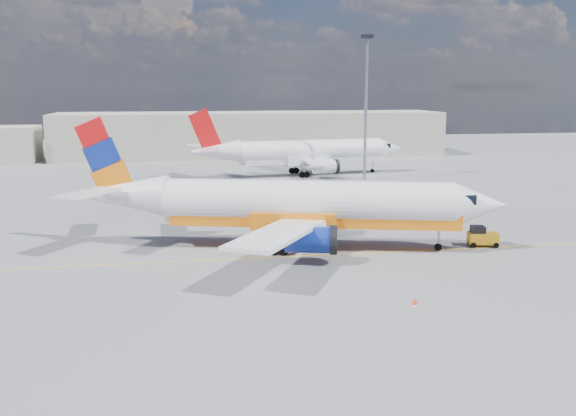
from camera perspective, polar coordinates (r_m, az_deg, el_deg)
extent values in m
plane|color=#5E5E63|center=(45.66, 1.39, -5.27)|extent=(240.00, 240.00, 0.00)
cube|color=yellow|center=(48.49, 0.70, -4.30)|extent=(70.00, 0.15, 0.01)
cube|color=#BBB4A1|center=(119.13, -3.32, 6.57)|extent=(70.00, 14.00, 8.00)
cylinder|color=white|center=(50.26, 1.77, 0.52)|extent=(22.62, 9.18, 3.47)
cone|color=white|center=(51.25, 16.76, 0.26)|extent=(4.85, 4.42, 3.47)
cone|color=white|center=(53.15, -14.39, 1.13)|extent=(7.76, 5.04, 3.30)
cube|color=black|center=(50.88, 15.22, 0.91)|extent=(2.29, 2.72, 0.72)
cube|color=orange|center=(50.46, 2.34, -0.80)|extent=(22.46, 8.59, 1.23)
cube|color=white|center=(57.55, 0.66, 0.90)|extent=(3.49, 12.32, 0.82)
cube|color=white|center=(43.58, -0.81, -2.30)|extent=(8.81, 12.31, 0.82)
cylinder|color=navy|center=(55.10, 2.57, -0.58)|extent=(4.06, 2.83, 1.94)
cylinder|color=navy|center=(46.13, 2.05, -2.81)|extent=(4.06, 2.83, 1.94)
cylinder|color=black|center=(55.05, 4.27, -0.61)|extent=(1.05, 2.21, 2.15)
cylinder|color=black|center=(46.07, 4.08, -2.85)|extent=(1.05, 2.21, 2.15)
cube|color=orange|center=(53.27, -16.11, 4.46)|extent=(4.71, 1.54, 6.38)
cube|color=white|center=(56.61, -14.80, 2.37)|extent=(2.51, 5.22, 0.18)
cube|color=white|center=(50.58, -17.29, 1.27)|extent=(4.67, 5.51, 0.18)
cylinder|color=#93939A|center=(51.19, 13.25, -2.32)|extent=(0.23, 0.23, 2.15)
cylinder|color=black|center=(51.42, 13.21, -3.40)|extent=(0.62, 0.39, 0.57)
cylinder|color=black|center=(53.46, -0.29, -2.38)|extent=(0.99, 0.61, 0.92)
cylinder|color=black|center=(48.72, -0.83, -3.68)|extent=(0.99, 0.61, 0.92)
cylinder|color=white|center=(92.77, 2.12, 5.08)|extent=(21.50, 6.14, 3.28)
cone|color=white|center=(97.72, 9.10, 5.24)|extent=(4.27, 3.78, 3.28)
cone|color=white|center=(88.99, -6.42, 5.00)|extent=(7.12, 4.01, 3.12)
cube|color=black|center=(97.07, 8.39, 5.54)|extent=(1.93, 2.42, 0.68)
cube|color=white|center=(93.04, 2.40, 4.41)|extent=(21.42, 5.57, 1.16)
cube|color=white|center=(98.76, -0.01, 4.92)|extent=(7.18, 11.91, 0.78)
cube|color=white|center=(86.05, 2.74, 4.05)|extent=(4.32, 11.86, 0.78)
cylinder|color=white|center=(97.19, 1.52, 4.28)|extent=(3.69, 2.29, 1.83)
cylinder|color=white|center=(89.08, 3.36, 3.68)|extent=(3.69, 2.29, 1.83)
cylinder|color=black|center=(97.70, 2.37, 4.31)|extent=(0.75, 2.07, 2.03)
cylinder|color=black|center=(89.65, 4.28, 3.71)|extent=(0.75, 2.07, 2.03)
cube|color=red|center=(88.47, -7.39, 6.86)|extent=(4.53, 0.90, 6.03)
cube|color=white|center=(91.68, -7.70, 5.53)|extent=(4.02, 5.27, 0.17)
cube|color=white|center=(85.63, -6.97, 5.19)|extent=(2.94, 5.13, 0.17)
cylinder|color=#93939A|center=(96.69, 7.52, 3.87)|extent=(0.20, 0.20, 2.03)
cylinder|color=black|center=(96.81, 7.51, 3.32)|extent=(0.57, 0.30, 0.54)
cylinder|color=black|center=(94.66, 0.53, 3.35)|extent=(0.91, 0.48, 0.87)
cylinder|color=black|center=(90.31, 1.46, 2.99)|extent=(0.91, 0.48, 0.87)
cylinder|color=black|center=(54.15, 15.83, -2.88)|extent=(0.47, 0.27, 0.45)
cylinder|color=black|center=(52.97, 16.15, -3.20)|extent=(0.47, 0.27, 0.45)
cylinder|color=black|center=(54.60, 17.65, -2.87)|extent=(0.47, 0.27, 0.45)
cylinder|color=black|center=(53.44, 18.01, -3.18)|extent=(0.47, 0.27, 0.45)
cube|color=#F5AA15|center=(53.68, 16.94, -2.57)|extent=(2.52, 1.70, 0.89)
cube|color=black|center=(53.41, 16.52, -1.83)|extent=(1.27, 1.27, 0.53)
cube|color=white|center=(38.64, 11.20, -8.46)|extent=(0.36, 0.36, 0.04)
cone|color=#FF3B0A|center=(38.56, 11.21, -8.10)|extent=(0.30, 0.30, 0.47)
cylinder|color=#93939A|center=(88.06, 6.93, 8.59)|extent=(0.41, 0.41, 18.85)
cube|color=black|center=(88.25, 7.07, 14.90)|extent=(1.41, 1.41, 0.47)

